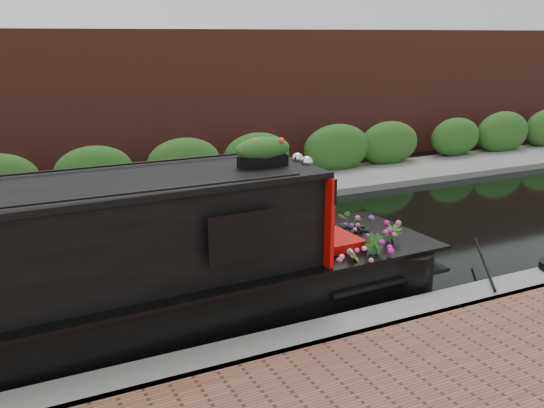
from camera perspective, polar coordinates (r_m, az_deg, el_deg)
name	(u,v)px	position (r m, az deg, el deg)	size (l,w,h in m)	color
ground	(153,276)	(10.31, -11.10, -6.63)	(80.00, 80.00, 0.00)	black
near_bank_coping	(230,371)	(7.49, -4.01, -15.42)	(40.00, 0.60, 0.50)	slate
far_bank_path	(102,212)	(14.20, -15.68, -0.70)	(40.00, 2.40, 0.34)	slate
far_hedge	(95,202)	(15.05, -16.35, 0.17)	(40.00, 1.10, 2.80)	#28561C
far_brick_wall	(80,183)	(17.07, -17.64, 1.86)	(40.00, 1.00, 8.00)	maroon
narrowboat	(10,298)	(7.99, -23.43, -8.16)	(11.66, 2.44, 2.73)	black
rope_fender	(413,265)	(10.37, 13.14, -5.60)	(0.34, 0.34, 0.32)	olive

